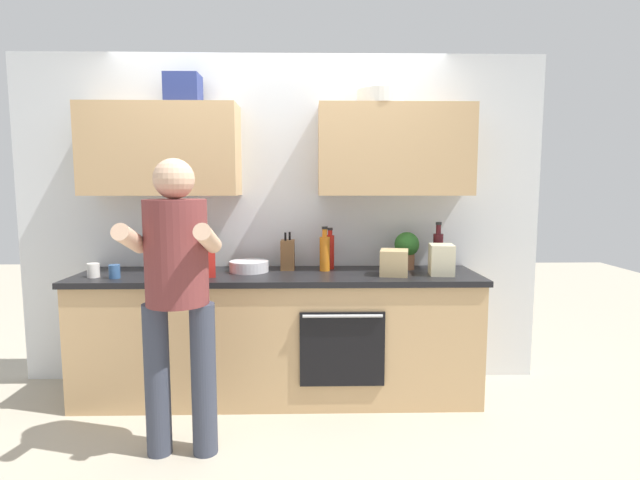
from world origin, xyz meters
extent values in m
plane|color=#B2A893|center=(0.00, 0.00, 0.00)|extent=(12.00, 12.00, 0.00)
cube|color=silver|center=(0.00, 0.36, 1.25)|extent=(4.00, 0.06, 2.50)
cube|color=tan|center=(-0.85, 0.17, 1.77)|extent=(1.11, 0.32, 0.65)
cube|color=tan|center=(0.85, 0.17, 1.77)|extent=(1.11, 0.32, 0.65)
cylinder|color=silver|center=(0.74, 0.17, 2.15)|extent=(0.34, 0.34, 0.10)
cube|color=navy|center=(-0.67, 0.17, 2.20)|extent=(0.24, 0.20, 0.21)
cube|color=tan|center=(0.00, 0.00, 0.43)|extent=(2.80, 0.60, 0.86)
cube|color=black|center=(0.00, 0.00, 0.88)|extent=(2.84, 0.64, 0.04)
cube|color=black|center=(0.44, -0.31, 0.45)|extent=(0.56, 0.02, 0.50)
cylinder|color=silver|center=(0.44, -0.33, 0.68)|extent=(0.52, 0.02, 0.02)
cylinder|color=#383D4C|center=(-0.63, -0.76, 0.44)|extent=(0.14, 0.14, 0.87)
cylinder|color=#383D4C|center=(-0.37, -0.76, 0.44)|extent=(0.14, 0.14, 0.87)
cylinder|color=brown|center=(-0.50, -0.76, 1.16)|extent=(0.34, 0.34, 0.58)
sphere|color=#D8AD8C|center=(-0.50, -0.76, 1.56)|extent=(0.22, 0.22, 0.22)
cylinder|color=#D8AD8C|center=(-0.70, -0.88, 1.25)|extent=(0.09, 0.31, 0.19)
cylinder|color=#D8AD8C|center=(-0.30, -0.88, 1.25)|extent=(0.09, 0.31, 0.19)
cylinder|color=#471419|center=(1.17, 0.14, 1.03)|extent=(0.07, 0.07, 0.27)
cylinder|color=#471419|center=(1.17, 0.14, 1.20)|extent=(0.04, 0.04, 0.07)
cylinder|color=black|center=(1.17, 0.14, 1.24)|extent=(0.04, 0.04, 0.02)
cylinder|color=orange|center=(0.33, 0.10, 1.02)|extent=(0.07, 0.07, 0.25)
cylinder|color=orange|center=(0.33, 0.10, 1.18)|extent=(0.04, 0.04, 0.06)
cylinder|color=black|center=(0.33, 0.10, 1.22)|extent=(0.04, 0.04, 0.02)
cylinder|color=red|center=(0.38, 0.19, 1.03)|extent=(0.06, 0.06, 0.25)
cylinder|color=red|center=(0.38, 0.19, 1.17)|extent=(0.03, 0.03, 0.04)
cylinder|color=black|center=(0.38, 0.19, 1.20)|extent=(0.04, 0.04, 0.02)
cylinder|color=olive|center=(-0.53, 0.13, 1.00)|extent=(0.08, 0.08, 0.20)
cylinder|color=olive|center=(-0.53, 0.13, 1.13)|extent=(0.03, 0.03, 0.05)
cylinder|color=black|center=(-0.53, 0.13, 1.16)|extent=(0.04, 0.04, 0.02)
cylinder|color=silver|center=(-0.83, 0.10, 0.99)|extent=(0.07, 0.07, 0.18)
cylinder|color=silver|center=(-0.83, 0.10, 1.10)|extent=(0.04, 0.04, 0.04)
cylinder|color=black|center=(-0.83, 0.10, 1.13)|extent=(0.04, 0.04, 0.02)
cylinder|color=#33598C|center=(-1.09, -0.15, 0.95)|extent=(0.07, 0.07, 0.09)
cylinder|color=white|center=(-1.25, -0.12, 0.95)|extent=(0.08, 0.08, 0.10)
cylinder|color=silver|center=(-0.22, 0.08, 0.94)|extent=(0.28, 0.28, 0.08)
cube|color=brown|center=(0.06, 0.17, 1.01)|extent=(0.10, 0.14, 0.22)
cylinder|color=black|center=(0.05, 0.15, 1.15)|extent=(0.02, 0.02, 0.06)
cylinder|color=black|center=(0.08, 0.19, 1.15)|extent=(0.02, 0.02, 0.06)
cylinder|color=#9E6647|center=(0.95, 0.16, 0.96)|extent=(0.12, 0.12, 0.11)
sphere|color=#2D6B28|center=(0.95, 0.16, 1.09)|extent=(0.18, 0.18, 0.18)
cube|color=tan|center=(0.81, -0.08, 0.99)|extent=(0.23, 0.24, 0.18)
cube|color=red|center=(-0.55, -0.08, 1.01)|extent=(0.28, 0.24, 0.21)
cube|color=beige|center=(1.14, -0.07, 1.01)|extent=(0.18, 0.21, 0.21)
camera|label=1|loc=(0.22, -3.39, 1.52)|focal=27.20mm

